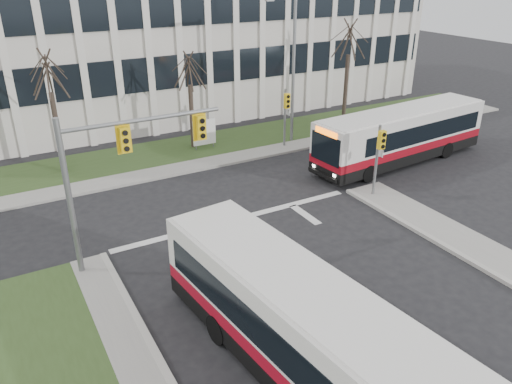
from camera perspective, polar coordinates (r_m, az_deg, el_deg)
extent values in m
plane|color=black|center=(17.69, 10.60, -13.97)|extent=(120.00, 120.00, 0.00)
cube|color=#9E9B93|center=(31.17, 0.10, 4.43)|extent=(44.00, 1.60, 0.14)
cube|color=#33491F|center=(33.50, -2.27, 5.87)|extent=(44.00, 5.00, 0.12)
cube|color=silver|center=(43.00, -10.15, 17.90)|extent=(40.00, 16.00, 12.00)
cylinder|color=slate|center=(19.23, -20.51, -0.97)|extent=(0.22, 0.22, 6.20)
cylinder|color=slate|center=(18.89, -12.73, 8.07)|extent=(6.00, 0.16, 0.16)
cube|color=yellow|center=(18.73, -14.75, 5.78)|extent=(0.34, 0.24, 0.92)
cube|color=yellow|center=(19.64, -6.28, 7.34)|extent=(0.34, 0.24, 0.92)
cylinder|color=slate|center=(25.57, 13.59, 3.39)|extent=(0.14, 0.14, 3.80)
cube|color=yellow|center=(25.03, 14.17, 5.79)|extent=(0.34, 0.24, 0.92)
cylinder|color=slate|center=(31.92, 3.31, 8.34)|extent=(0.14, 0.14, 3.80)
cube|color=yellow|center=(31.43, 3.57, 10.35)|extent=(0.34, 0.24, 0.92)
cylinder|color=slate|center=(32.36, 4.29, 13.48)|extent=(0.20, 0.20, 9.20)
cube|color=slate|center=(30.84, 1.56, 21.13)|extent=(0.50, 0.25, 0.18)
cylinder|color=slate|center=(31.71, -6.87, 5.43)|extent=(0.08, 0.08, 1.00)
cylinder|color=slate|center=(32.15, -4.89, 5.80)|extent=(0.08, 0.08, 1.00)
cube|color=white|center=(31.70, -5.93, 6.81)|extent=(1.50, 0.12, 1.60)
cylinder|color=#42352B|center=(29.71, -21.66, 6.17)|extent=(0.28, 0.28, 4.62)
cylinder|color=#42352B|center=(31.89, -7.34, 8.44)|extent=(0.28, 0.28, 4.09)
cylinder|color=#42352B|center=(37.62, 10.19, 11.47)|extent=(0.28, 0.28, 4.95)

